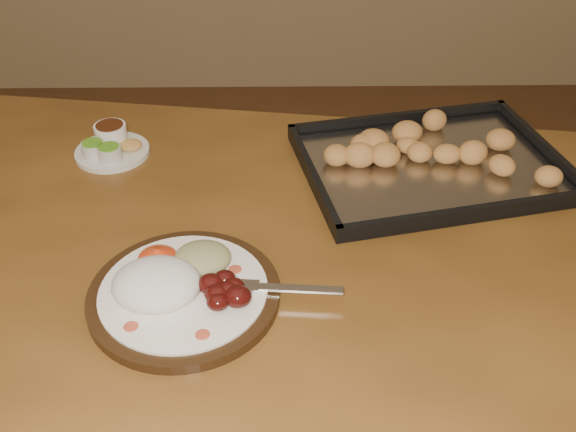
{
  "coord_description": "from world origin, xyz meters",
  "views": [
    {
      "loc": [
        0.21,
        -0.92,
        1.42
      ],
      "look_at": [
        0.22,
        -0.07,
        0.77
      ],
      "focal_mm": 40.0,
      "sensor_mm": 36.0,
      "label": 1
    }
  ],
  "objects": [
    {
      "name": "dining_table",
      "position": [
        0.15,
        -0.12,
        0.65
      ],
      "size": [
        1.61,
        1.11,
        0.75
      ],
      "rotation": [
        0.0,
        0.0,
        -0.15
      ],
      "color": "brown",
      "rests_on": "ground"
    },
    {
      "name": "condiment_saucer",
      "position": [
        -0.13,
        0.16,
        0.77
      ],
      "size": [
        0.14,
        0.14,
        0.05
      ],
      "rotation": [
        0.0,
        0.0,
        -0.1
      ],
      "color": "silver",
      "rests_on": "dining_table"
    },
    {
      "name": "baking_tray",
      "position": [
        0.49,
        0.1,
        0.77
      ],
      "size": [
        0.54,
        0.44,
        0.05
      ],
      "rotation": [
        0.0,
        0.0,
        0.21
      ],
      "color": "black",
      "rests_on": "dining_table"
    },
    {
      "name": "dinner_plate",
      "position": [
        0.06,
        -0.24,
        0.77
      ],
      "size": [
        0.37,
        0.28,
        0.06
      ],
      "rotation": [
        0.0,
        0.0,
        -0.0
      ],
      "color": "black",
      "rests_on": "dining_table"
    }
  ]
}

